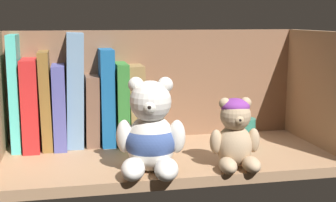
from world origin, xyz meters
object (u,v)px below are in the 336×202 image
object	(u,v)px
book_0	(16,92)
book_8	(135,103)
book_2	(46,99)
book_5	(92,110)
book_7	(121,103)
book_3	(60,105)
pillar_candle	(244,132)
teddy_bear_larger	(151,135)
book_6	(107,96)
teddy_bear_smaller	(235,135)
book_1	(32,103)
book_4	(75,90)

from	to	relation	value
book_0	book_8	size ratio (longest dim) A/B	1.39
book_2	book_5	distance (cm)	10.01
book_2	book_7	xyz separation A→B (cm)	(15.98, 0.00, -1.36)
book_2	book_0	bearing A→B (deg)	180.00
book_3	pillar_candle	bearing A→B (deg)	-13.12
book_2	book_3	xyz separation A→B (cm)	(2.74, 0.00, -1.43)
teddy_bear_larger	book_8	bearing A→B (deg)	88.95
book_6	book_3	bearing A→B (deg)	180.00
book_0	book_6	size ratio (longest dim) A/B	1.15
book_2	pillar_candle	size ratio (longest dim) A/B	3.37
book_5	book_8	distance (cm)	9.72
book_3	book_7	size ratio (longest dim) A/B	0.99
book_7	pillar_candle	world-z (taller)	book_7
book_5	pillar_candle	xyz separation A→B (cm)	(32.12, -9.10, -4.53)
teddy_bear_smaller	book_8	bearing A→B (deg)	124.01
book_6	book_7	world-z (taller)	book_6
book_5	teddy_bear_larger	size ratio (longest dim) A/B	0.88
book_0	book_6	bearing A→B (deg)	0.00
book_6	teddy_bear_larger	xyz separation A→B (cm)	(6.00, -21.97, -3.68)
book_1	book_3	distance (cm)	5.85
book_1	teddy_bear_larger	xyz separation A→B (cm)	(21.97, -21.97, -2.78)
book_4	book_2	bearing A→B (deg)	180.00
book_3	pillar_candle	distance (cm)	40.49
book_5	teddy_bear_smaller	bearing A→B (deg)	-42.27
teddy_bear_larger	book_3	bearing A→B (deg)	126.33
book_0	book_1	bearing A→B (deg)	0.00
book_5	teddy_bear_larger	bearing A→B (deg)	-67.15
book_1	book_7	bearing A→B (deg)	0.00
book_6	teddy_bear_smaller	size ratio (longest dim) A/B	1.59
book_7	pillar_candle	size ratio (longest dim) A/B	2.93
book_2	book_1	bearing A→B (deg)	180.00
book_2	book_5	world-z (taller)	book_2
book_3	teddy_bear_larger	bearing A→B (deg)	-53.67
book_1	book_8	size ratio (longest dim) A/B	1.10
book_0	book_8	world-z (taller)	book_0
book_2	book_7	world-z (taller)	book_2
book_1	book_3	world-z (taller)	book_1
book_3	teddy_bear_smaller	size ratio (longest dim) A/B	1.35
book_2	book_5	xyz separation A→B (cm)	(9.63, 0.00, -2.72)
book_0	teddy_bear_smaller	world-z (taller)	book_0
teddy_bear_larger	teddy_bear_smaller	xyz separation A→B (cm)	(15.73, -0.75, -0.55)
book_1	book_5	size ratio (longest dim) A/B	1.26
book_6	pillar_candle	xyz separation A→B (cm)	(28.87, -9.10, -7.40)
book_7	teddy_bear_smaller	bearing A→B (deg)	-50.63
book_1	book_7	distance (cm)	19.07
book_4	teddy_bear_larger	bearing A→B (deg)	-59.85
book_4	book_6	world-z (taller)	book_4
book_0	pillar_candle	size ratio (longest dim) A/B	3.95
book_2	book_6	xyz separation A→B (cm)	(12.89, 0.00, 0.14)
book_0	teddy_bear_smaller	bearing A→B (deg)	-29.17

